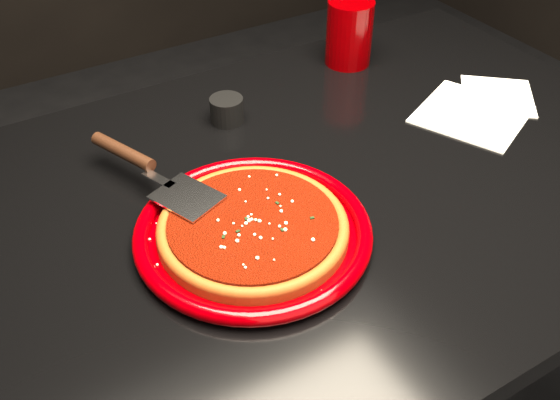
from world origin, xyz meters
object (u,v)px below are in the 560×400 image
Objects in this scene: pizza_server at (154,170)px; table at (309,337)px; ramekin at (227,110)px; cup at (349,33)px; plate at (253,231)px.

table is at bearing -46.64° from pizza_server.
ramekin reaches higher than table.
pizza_server is (-0.22, 0.10, 0.42)m from table.
pizza_server is 0.22m from ramekin.
cup reaches higher than pizza_server.
cup is 2.17× the size of ramekin.
cup is (0.48, 0.19, 0.02)m from pizza_server.
ramekin is at bearing 69.66° from plate.
pizza_server is 5.20× the size of ramekin.
cup is at bearing 40.78° from plate.
plate is 0.30m from ramekin.
pizza_server is at bearing -158.33° from cup.
cup is at bearing 47.62° from table.
table is 0.42m from plate.
plate is 5.65× the size of ramekin.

